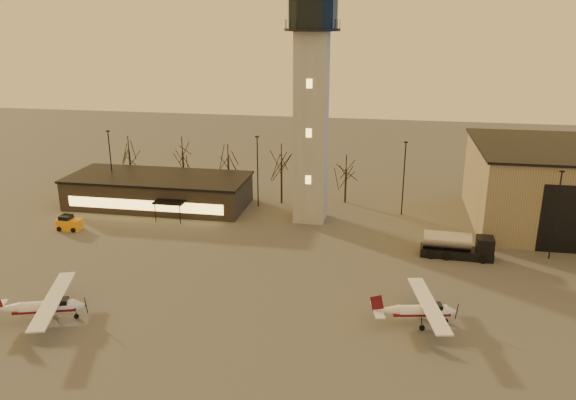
{
  "coord_description": "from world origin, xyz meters",
  "views": [
    {
      "loc": [
        9.73,
        -39.59,
        25.48
      ],
      "look_at": [
        0.14,
        13.0,
        8.11
      ],
      "focal_mm": 35.0,
      "sensor_mm": 36.0,
      "label": 1
    }
  ],
  "objects": [
    {
      "name": "ground",
      "position": [
        0.0,
        0.0,
        0.0
      ],
      "size": [
        220.0,
        220.0,
        0.0
      ],
      "primitive_type": "plane",
      "color": "#494643",
      "rests_on": "ground"
    },
    {
      "name": "fuel_truck",
      "position": [
        17.84,
        20.64,
        1.15
      ],
      "size": [
        7.9,
        2.83,
        2.9
      ],
      "rotation": [
        0.0,
        0.0,
        -0.04
      ],
      "color": "black",
      "rests_on": "ground"
    },
    {
      "name": "tree_row",
      "position": [
        -13.7,
        39.16,
        5.94
      ],
      "size": [
        37.2,
        9.2,
        8.8
      ],
      "color": "black",
      "rests_on": "ground"
    },
    {
      "name": "terminal",
      "position": [
        -21.99,
        31.98,
        2.16
      ],
      "size": [
        25.4,
        12.2,
        4.3
      ],
      "color": "black",
      "rests_on": "ground"
    },
    {
      "name": "cessna_front",
      "position": [
        13.6,
        5.23,
        0.96
      ],
      "size": [
        8.1,
        10.18,
        2.8
      ],
      "rotation": [
        0.0,
        0.0,
        0.2
      ],
      "color": "silver",
      "rests_on": "ground"
    },
    {
      "name": "control_tower",
      "position": [
        0.0,
        30.0,
        16.33
      ],
      "size": [
        6.8,
        6.8,
        32.6
      ],
      "color": "gray",
      "rests_on": "ground"
    },
    {
      "name": "cessna_rear",
      "position": [
        -18.78,
        -0.12,
        1.03
      ],
      "size": [
        8.78,
        10.79,
        3.01
      ],
      "rotation": [
        0.0,
        0.0,
        0.32
      ],
      "color": "silver",
      "rests_on": "ground"
    },
    {
      "name": "light_poles",
      "position": [
        0.5,
        31.0,
        5.41
      ],
      "size": [
        58.5,
        12.25,
        10.14
      ],
      "color": "black",
      "rests_on": "ground"
    },
    {
      "name": "service_cart",
      "position": [
        -29.4,
        20.74,
        0.71
      ],
      "size": [
        2.98,
        1.95,
        1.86
      ],
      "rotation": [
        0.0,
        0.0,
        -0.03
      ],
      "color": "orange",
      "rests_on": "ground"
    }
  ]
}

